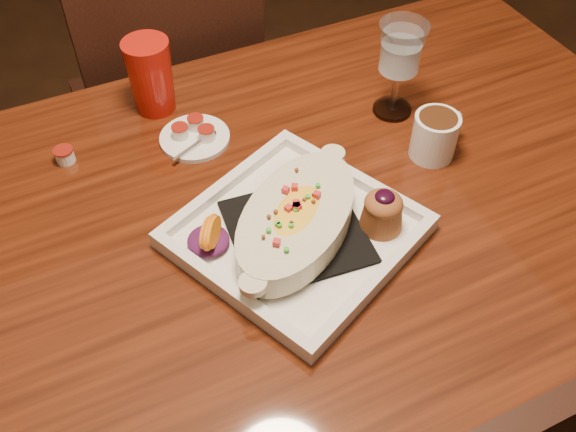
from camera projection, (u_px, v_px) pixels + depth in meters
name	position (u px, v px, depth m)	size (l,w,h in m)	color
floor	(279.00, 411.00, 1.60)	(7.00, 7.00, 0.00)	black
table	(276.00, 245.00, 1.12)	(1.50, 0.90, 0.75)	#62240E
chair_far	(172.00, 107.00, 1.61)	(0.42, 0.42, 0.93)	black
plate	(301.00, 224.00, 0.98)	(0.42, 0.42, 0.08)	white
coffee_mug	(436.00, 134.00, 1.10)	(0.11, 0.08, 0.08)	white
goblet	(400.00, 53.00, 1.12)	(0.09, 0.09, 0.18)	silver
saucer	(194.00, 136.00, 1.15)	(0.13, 0.13, 0.09)	white
creamer_loose	(65.00, 155.00, 1.11)	(0.03, 0.03, 0.03)	silver
red_tumbler	(151.00, 76.00, 1.17)	(0.09, 0.09, 0.14)	#B7170D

